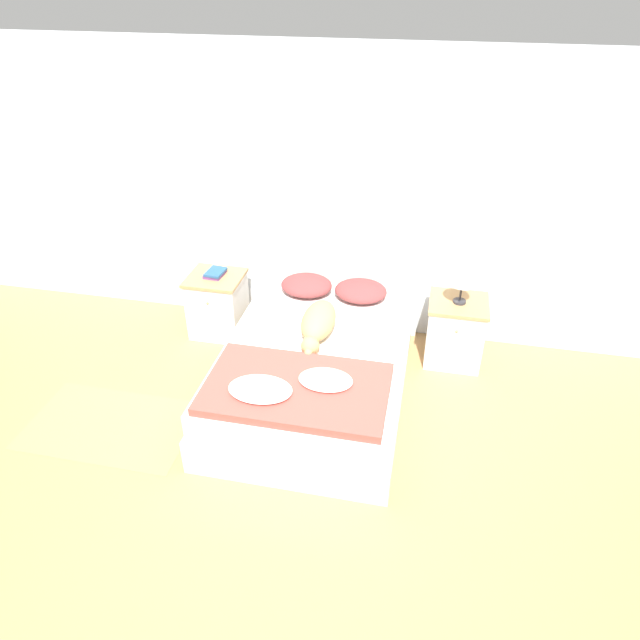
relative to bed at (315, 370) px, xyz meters
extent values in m
plane|color=tan|center=(0.08, -1.00, -0.25)|extent=(16.00, 16.00, 0.00)
cube|color=silver|center=(0.08, 1.13, 1.03)|extent=(9.00, 0.06, 2.55)
cube|color=silver|center=(0.00, 0.00, -0.11)|extent=(1.44, 2.06, 0.28)
cube|color=white|center=(0.00, 0.00, 0.14)|extent=(1.38, 2.00, 0.22)
cube|color=silver|center=(0.00, 1.05, 0.21)|extent=(1.52, 0.04, 0.92)
cylinder|color=silver|center=(0.00, 1.05, 0.67)|extent=(1.52, 0.06, 0.06)
cube|color=white|center=(-1.10, 0.74, 0.04)|extent=(0.48, 0.44, 0.57)
cube|color=tan|center=(-1.10, 0.74, 0.34)|extent=(0.50, 0.46, 0.03)
sphere|color=tan|center=(-1.10, 0.51, 0.20)|extent=(0.02, 0.02, 0.02)
cube|color=white|center=(1.10, 0.74, 0.04)|extent=(0.48, 0.44, 0.57)
cube|color=tan|center=(1.10, 0.74, 0.34)|extent=(0.50, 0.46, 0.03)
sphere|color=tan|center=(1.10, 0.51, 0.20)|extent=(0.02, 0.02, 0.02)
ellipsoid|color=brown|center=(-0.25, 0.79, 0.33)|extent=(0.46, 0.39, 0.15)
ellipsoid|color=brown|center=(0.25, 0.79, 0.33)|extent=(0.46, 0.39, 0.15)
cube|color=#BC4C42|center=(0.00, -0.59, 0.29)|extent=(1.28, 0.78, 0.06)
ellipsoid|color=silver|center=(-0.22, -0.71, 0.34)|extent=(0.45, 0.31, 0.06)
ellipsoid|color=silver|center=(0.19, -0.51, 0.34)|extent=(0.38, 0.27, 0.05)
ellipsoid|color=tan|center=(-0.01, 0.18, 0.36)|extent=(0.26, 0.54, 0.22)
sphere|color=tan|center=(-0.01, -0.12, 0.32)|extent=(0.15, 0.15, 0.15)
ellipsoid|color=tan|center=(-0.01, -0.18, 0.31)|extent=(0.07, 0.08, 0.06)
cone|color=tan|center=(-0.05, -0.11, 0.38)|extent=(0.05, 0.05, 0.05)
cone|color=tan|center=(0.03, -0.11, 0.38)|extent=(0.05, 0.05, 0.05)
ellipsoid|color=tan|center=(0.03, 0.41, 0.30)|extent=(0.16, 0.24, 0.08)
cube|color=#703D7F|center=(-1.11, 0.76, 0.37)|extent=(0.17, 0.20, 0.03)
cube|color=#285689|center=(-1.09, 0.75, 0.39)|extent=(0.17, 0.21, 0.02)
cylinder|color=#2D2D33|center=(1.10, 0.73, 0.36)|extent=(0.11, 0.11, 0.02)
cylinder|color=#2D2D33|center=(1.10, 0.73, 0.45)|extent=(0.02, 0.02, 0.16)
cone|color=beige|center=(1.10, 0.73, 0.61)|extent=(0.23, 0.23, 0.14)
cube|color=tan|center=(-1.47, -0.70, -0.24)|extent=(1.28, 0.79, 0.00)
camera|label=1|loc=(0.80, -3.57, 2.85)|focal=32.00mm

